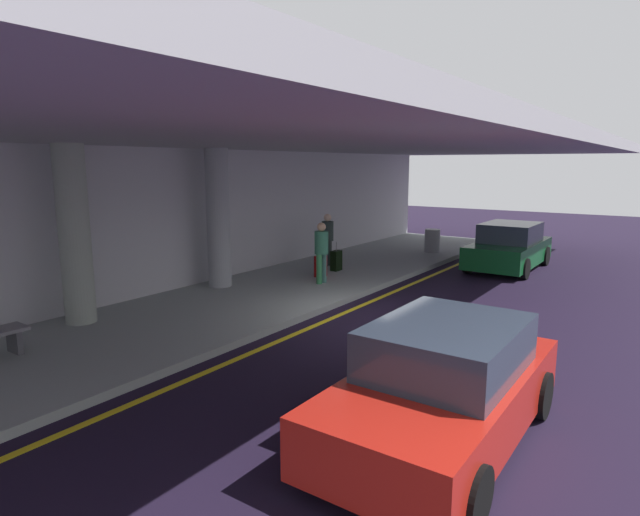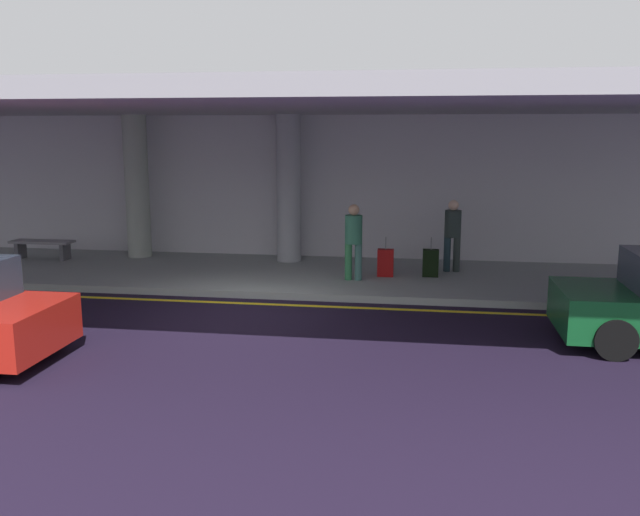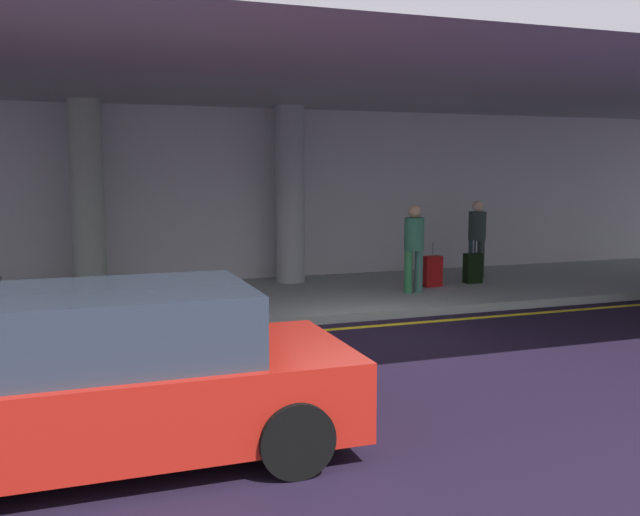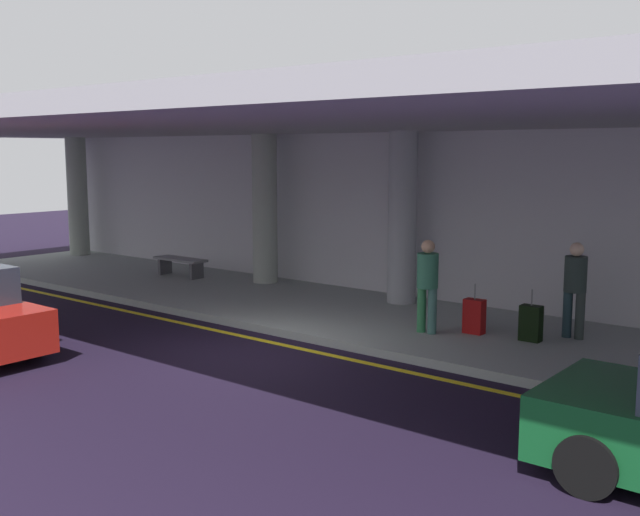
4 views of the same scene
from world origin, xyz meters
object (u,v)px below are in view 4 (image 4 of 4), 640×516
object	(u,v)px
support_column_far_left	(78,197)
support_column_left_mid	(265,209)
person_waiting_for_ride	(575,284)
bench_metal	(180,263)
suitcase_upright_primary	(474,316)
suitcase_upright_secondary	(531,323)
support_column_center	(402,218)
traveler_with_luggage	(427,280)

from	to	relation	value
support_column_far_left	support_column_left_mid	size ratio (longest dim) A/B	1.00
person_waiting_for_ride	bench_metal	distance (m)	10.36
suitcase_upright_primary	suitcase_upright_secondary	size ratio (longest dim) A/B	1.00
support_column_left_mid	support_column_center	world-z (taller)	same
person_waiting_for_ride	suitcase_upright_primary	bearing A→B (deg)	70.19
support_column_left_mid	suitcase_upright_primary	distance (m)	6.88
traveler_with_luggage	suitcase_upright_primary	world-z (taller)	traveler_with_luggage
support_column_center	support_column_far_left	bearing A→B (deg)	180.00
person_waiting_for_ride	bench_metal	bearing A→B (deg)	42.89
support_column_center	suitcase_upright_secondary	xyz separation A→B (m)	(3.54, -1.42, -1.51)
traveler_with_luggage	suitcase_upright_secondary	world-z (taller)	traveler_with_luggage
person_waiting_for_ride	support_column_left_mid	bearing A→B (deg)	37.45
support_column_center	person_waiting_for_ride	world-z (taller)	support_column_center
suitcase_upright_primary	suitcase_upright_secondary	xyz separation A→B (m)	(1.01, 0.12, 0.00)
person_waiting_for_ride	bench_metal	size ratio (longest dim) A/B	1.05
support_column_center	suitcase_upright_secondary	bearing A→B (deg)	-21.83
suitcase_upright_secondary	traveler_with_luggage	bearing A→B (deg)	-166.41
support_column_center	suitcase_upright_secondary	world-z (taller)	support_column_center
person_waiting_for_ride	suitcase_upright_primary	world-z (taller)	person_waiting_for_ride
person_waiting_for_ride	suitcase_upright_primary	distance (m)	1.81
traveler_with_luggage	suitcase_upright_secondary	bearing A→B (deg)	115.20
suitcase_upright_primary	bench_metal	distance (m)	8.87
support_column_far_left	person_waiting_for_ride	distance (m)	16.07
support_column_left_mid	traveler_with_luggage	distance (m)	6.26
support_column_center	bench_metal	bearing A→B (deg)	-173.06
support_column_far_left	traveler_with_luggage	xyz separation A→B (m)	(13.85, -2.04, -0.86)
traveler_with_luggage	suitcase_upright_secondary	size ratio (longest dim) A/B	1.87
support_column_far_left	support_column_left_mid	xyz separation A→B (m)	(8.00, 0.00, 0.00)
traveler_with_luggage	person_waiting_for_ride	xyz separation A→B (m)	(2.18, 1.28, 0.00)
support_column_left_mid	suitcase_upright_primary	size ratio (longest dim) A/B	4.06
support_column_far_left	bench_metal	xyz separation A→B (m)	(5.69, -0.77, -1.47)
traveler_with_luggage	bench_metal	xyz separation A→B (m)	(-8.16, 1.27, -0.61)
support_column_center	bench_metal	world-z (taller)	support_column_center
support_column_left_mid	suitcase_upright_secondary	distance (m)	7.82
support_column_left_mid	support_column_far_left	bearing A→B (deg)	180.00
support_column_center	person_waiting_for_ride	xyz separation A→B (m)	(4.03, -0.76, -0.86)
support_column_far_left	traveler_with_luggage	distance (m)	14.03
person_waiting_for_ride	suitcase_upright_secondary	xyz separation A→B (m)	(-0.49, -0.66, -0.65)
support_column_far_left	person_waiting_for_ride	world-z (taller)	support_column_far_left
bench_metal	traveler_with_luggage	bearing A→B (deg)	-8.84
support_column_left_mid	bench_metal	xyz separation A→B (m)	(-2.31, -0.77, -1.47)
support_column_center	traveler_with_luggage	xyz separation A→B (m)	(1.85, -2.04, -0.86)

